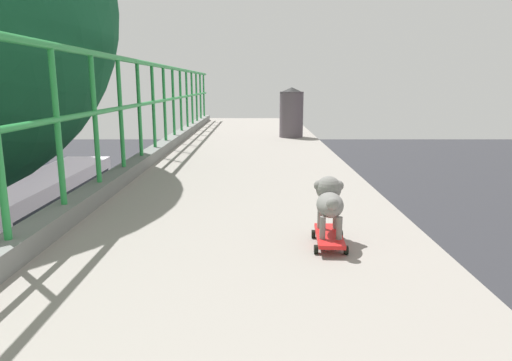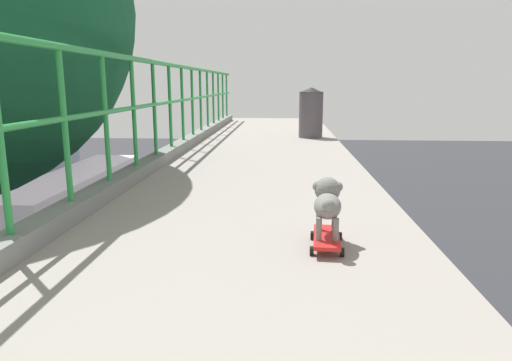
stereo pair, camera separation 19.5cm
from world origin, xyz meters
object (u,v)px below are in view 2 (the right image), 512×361
Objects in this scene: small_dog at (328,200)px; litter_bin at (311,112)px; toy_skateboard at (327,238)px; city_bus at (76,203)px.

small_dog is 5.99m from litter_bin.
toy_skateboard is 1.08× the size of small_dog.
toy_skateboard reaches higher than city_bus.
small_dog reaches higher than toy_skateboard.
small_dog is (0.00, 0.05, 0.23)m from toy_skateboard.
small_dog reaches higher than city_bus.
litter_bin reaches higher than city_bus.
litter_bin reaches higher than toy_skateboard.
litter_bin is (0.21, 6.03, 0.42)m from toy_skateboard.
city_bus is at bearing 119.98° from toy_skateboard.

